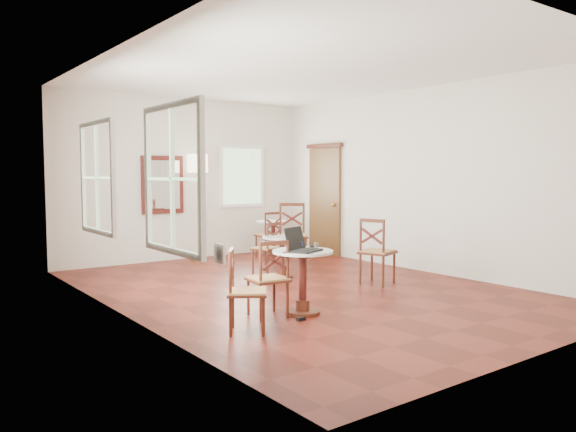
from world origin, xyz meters
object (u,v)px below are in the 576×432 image
(cafe_table_back, at_px, (273,234))
(chair_near_b, at_px, (245,291))
(chair_mid_b, at_px, (377,251))
(chair_back_b, at_px, (293,235))
(chair_near_a, at_px, (269,279))
(chair_back_a, at_px, (269,235))
(chair_mid_a, at_px, (268,248))
(power_adapter, at_px, (301,319))
(floor_lamp, at_px, (198,171))
(navy_mug, at_px, (299,245))
(cafe_table_near, at_px, (303,275))
(laptop, at_px, (301,245))
(water_glass, at_px, (316,246))
(cafe_table_mid, at_px, (282,252))
(mouse, at_px, (313,246))

(cafe_table_back, bearing_deg, chair_near_b, -128.02)
(chair_mid_b, distance_m, chair_back_b, 2.03)
(chair_near_a, height_order, chair_back_a, chair_back_a)
(chair_mid_a, height_order, power_adapter, chair_mid_a)
(chair_near_b, relative_size, floor_lamp, 0.43)
(power_adapter, bearing_deg, chair_mid_a, 62.68)
(chair_mid_b, height_order, navy_mug, chair_mid_b)
(cafe_table_near, relative_size, chair_mid_a, 0.88)
(chair_near_b, distance_m, floor_lamp, 5.00)
(laptop, xyz_separation_m, power_adapter, (-0.14, -0.19, -0.78))
(cafe_table_near, bearing_deg, navy_mug, 83.12)
(cafe_table_near, distance_m, navy_mug, 0.33)
(cafe_table_back, relative_size, chair_back_a, 0.77)
(water_glass, bearing_deg, cafe_table_back, 61.18)
(floor_lamp, bearing_deg, cafe_table_back, -10.63)
(cafe_table_mid, distance_m, chair_near_b, 3.03)
(chair_near_a, distance_m, chair_back_a, 4.44)
(laptop, height_order, water_glass, laptop)
(chair_near_a, relative_size, chair_back_b, 0.80)
(chair_near_a, bearing_deg, chair_back_b, -123.16)
(cafe_table_near, relative_size, laptop, 1.60)
(cafe_table_mid, height_order, chair_near_b, chair_near_b)
(cafe_table_near, distance_m, cafe_table_mid, 2.27)
(chair_near_a, xyz_separation_m, chair_back_b, (2.32, 2.63, 0.11))
(cafe_table_mid, height_order, chair_back_b, chair_back_b)
(cafe_table_back, bearing_deg, chair_back_a, -139.91)
(laptop, bearing_deg, chair_near_a, 133.10)
(water_glass, bearing_deg, power_adapter, -153.13)
(chair_back_b, distance_m, laptop, 3.43)
(chair_back_b, bearing_deg, cafe_table_near, -92.23)
(chair_near_b, bearing_deg, cafe_table_mid, -8.24)
(power_adapter, bearing_deg, chair_back_a, 59.78)
(chair_mid_a, bearing_deg, chair_back_a, -139.80)
(chair_near_b, relative_size, chair_back_a, 0.96)
(mouse, height_order, water_glass, water_glass)
(chair_near_a, bearing_deg, chair_mid_b, -157.15)
(cafe_table_near, bearing_deg, chair_mid_b, 20.50)
(cafe_table_near, distance_m, chair_mid_b, 2.05)
(power_adapter, bearing_deg, laptop, 53.16)
(chair_back_b, bearing_deg, mouse, -89.93)
(chair_near_b, bearing_deg, chair_back_a, -2.60)
(chair_mid_b, bearing_deg, navy_mug, 90.59)
(cafe_table_back, xyz_separation_m, chair_back_a, (-0.24, -0.21, 0.02))
(chair_near_a, bearing_deg, power_adapter, 127.37)
(chair_mid_b, relative_size, mouse, 8.76)
(chair_near_a, relative_size, mouse, 7.95)
(cafe_table_back, xyz_separation_m, chair_back_b, (-0.44, -1.22, 0.12))
(chair_near_a, relative_size, navy_mug, 7.27)
(chair_near_b, bearing_deg, chair_mid_a, -3.66)
(chair_mid_a, bearing_deg, chair_near_a, 41.18)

